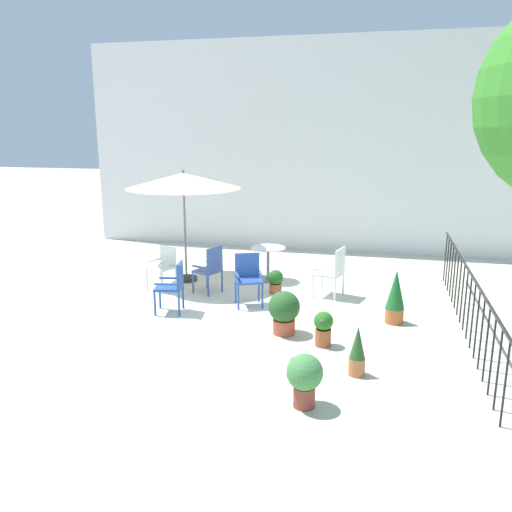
{
  "coord_description": "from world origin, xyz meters",
  "views": [
    {
      "loc": [
        2.13,
        -8.35,
        3.12
      ],
      "look_at": [
        0.0,
        0.48,
        0.9
      ],
      "focal_mm": 36.59,
      "sensor_mm": 36.0,
      "label": 1
    }
  ],
  "objects_px": {
    "cafe_table_0": "(268,257)",
    "potted_plant_1": "(357,352)",
    "patio_chair_4": "(173,284)",
    "potted_plant_3": "(323,327)",
    "patio_chair_3": "(333,270)",
    "potted_plant_4": "(304,376)",
    "patio_chair_2": "(164,264)",
    "patio_chair_1": "(210,267)",
    "patio_chair_0": "(248,275)",
    "potted_plant_0": "(395,297)",
    "potted_plant_2": "(284,310)",
    "potted_plant_5": "(275,281)",
    "patio_umbrella_0": "(183,181)"
  },
  "relations": [
    {
      "from": "patio_chair_3",
      "to": "potted_plant_5",
      "type": "bearing_deg",
      "value": -177.92
    },
    {
      "from": "cafe_table_0",
      "to": "patio_chair_2",
      "type": "height_order",
      "value": "patio_chair_2"
    },
    {
      "from": "potted_plant_2",
      "to": "patio_chair_4",
      "type": "bearing_deg",
      "value": 166.09
    },
    {
      "from": "patio_chair_1",
      "to": "cafe_table_0",
      "type": "bearing_deg",
      "value": 51.3
    },
    {
      "from": "cafe_table_0",
      "to": "potted_plant_1",
      "type": "distance_m",
      "value": 4.49
    },
    {
      "from": "patio_chair_1",
      "to": "potted_plant_4",
      "type": "distance_m",
      "value": 4.52
    },
    {
      "from": "cafe_table_0",
      "to": "potted_plant_1",
      "type": "bearing_deg",
      "value": -62.88
    },
    {
      "from": "potted_plant_2",
      "to": "potted_plant_5",
      "type": "xyz_separation_m",
      "value": [
        -0.54,
        1.99,
        -0.13
      ]
    },
    {
      "from": "patio_chair_2",
      "to": "patio_chair_1",
      "type": "bearing_deg",
      "value": -4.34
    },
    {
      "from": "potted_plant_5",
      "to": "potted_plant_4",
      "type": "bearing_deg",
      "value": -74.18
    },
    {
      "from": "patio_umbrella_0",
      "to": "potted_plant_3",
      "type": "distance_m",
      "value": 4.58
    },
    {
      "from": "cafe_table_0",
      "to": "potted_plant_5",
      "type": "distance_m",
      "value": 0.93
    },
    {
      "from": "patio_chair_1",
      "to": "patio_chair_2",
      "type": "bearing_deg",
      "value": 175.66
    },
    {
      "from": "patio_chair_2",
      "to": "patio_chair_3",
      "type": "height_order",
      "value": "patio_chair_3"
    },
    {
      "from": "potted_plant_4",
      "to": "potted_plant_0",
      "type": "bearing_deg",
      "value": 70.65
    },
    {
      "from": "patio_chair_2",
      "to": "potted_plant_2",
      "type": "bearing_deg",
      "value": -32.65
    },
    {
      "from": "patio_chair_4",
      "to": "patio_chair_2",
      "type": "bearing_deg",
      "value": 119.64
    },
    {
      "from": "patio_chair_0",
      "to": "potted_plant_1",
      "type": "height_order",
      "value": "patio_chair_0"
    },
    {
      "from": "patio_umbrella_0",
      "to": "patio_chair_1",
      "type": "relative_size",
      "value": 2.51
    },
    {
      "from": "potted_plant_2",
      "to": "potted_plant_5",
      "type": "relative_size",
      "value": 1.47
    },
    {
      "from": "potted_plant_0",
      "to": "potted_plant_1",
      "type": "relative_size",
      "value": 1.35
    },
    {
      "from": "patio_umbrella_0",
      "to": "patio_chair_2",
      "type": "bearing_deg",
      "value": -109.33
    },
    {
      "from": "potted_plant_1",
      "to": "potted_plant_4",
      "type": "bearing_deg",
      "value": -120.12
    },
    {
      "from": "patio_chair_3",
      "to": "potted_plant_3",
      "type": "distance_m",
      "value": 2.38
    },
    {
      "from": "patio_chair_2",
      "to": "potted_plant_3",
      "type": "distance_m",
      "value": 4.02
    },
    {
      "from": "patio_chair_1",
      "to": "potted_plant_0",
      "type": "relative_size",
      "value": 1.04
    },
    {
      "from": "patio_chair_0",
      "to": "potted_plant_2",
      "type": "height_order",
      "value": "patio_chair_0"
    },
    {
      "from": "patio_chair_4",
      "to": "patio_chair_3",
      "type": "bearing_deg",
      "value": 30.25
    },
    {
      "from": "patio_chair_1",
      "to": "potted_plant_3",
      "type": "xyz_separation_m",
      "value": [
        2.41,
        -2.03,
        -0.24
      ]
    },
    {
      "from": "cafe_table_0",
      "to": "patio_chair_3",
      "type": "xyz_separation_m",
      "value": [
        1.43,
        -0.79,
        0.03
      ]
    },
    {
      "from": "patio_chair_4",
      "to": "potted_plant_5",
      "type": "height_order",
      "value": "patio_chair_4"
    },
    {
      "from": "potted_plant_2",
      "to": "patio_chair_0",
      "type": "bearing_deg",
      "value": 126.25
    },
    {
      "from": "patio_chair_0",
      "to": "potted_plant_5",
      "type": "height_order",
      "value": "patio_chair_0"
    },
    {
      "from": "patio_chair_3",
      "to": "patio_chair_4",
      "type": "xyz_separation_m",
      "value": [
        -2.61,
        -1.52,
        -0.02
      ]
    },
    {
      "from": "potted_plant_1",
      "to": "potted_plant_3",
      "type": "distance_m",
      "value": 1.0
    },
    {
      "from": "patio_chair_1",
      "to": "potted_plant_4",
      "type": "xyz_separation_m",
      "value": [
        2.39,
        -3.83,
        -0.15
      ]
    },
    {
      "from": "potted_plant_2",
      "to": "potted_plant_4",
      "type": "distance_m",
      "value": 2.22
    },
    {
      "from": "patio_chair_2",
      "to": "patio_chair_4",
      "type": "xyz_separation_m",
      "value": [
        0.72,
        -1.27,
        0.01
      ]
    },
    {
      "from": "cafe_table_0",
      "to": "patio_chair_2",
      "type": "distance_m",
      "value": 2.17
    },
    {
      "from": "patio_chair_3",
      "to": "potted_plant_4",
      "type": "xyz_separation_m",
      "value": [
        0.06,
        -4.16,
        -0.16
      ]
    },
    {
      "from": "potted_plant_2",
      "to": "potted_plant_4",
      "type": "relative_size",
      "value": 1.08
    },
    {
      "from": "patio_chair_1",
      "to": "potted_plant_0",
      "type": "bearing_deg",
      "value": -13.27
    },
    {
      "from": "patio_chair_4",
      "to": "patio_chair_1",
      "type": "bearing_deg",
      "value": 76.7
    },
    {
      "from": "patio_chair_3",
      "to": "potted_plant_4",
      "type": "relative_size",
      "value": 1.49
    },
    {
      "from": "patio_chair_4",
      "to": "potted_plant_2",
      "type": "height_order",
      "value": "patio_chair_4"
    },
    {
      "from": "patio_chair_0",
      "to": "patio_chair_3",
      "type": "bearing_deg",
      "value": 29.16
    },
    {
      "from": "patio_chair_0",
      "to": "patio_chair_3",
      "type": "relative_size",
      "value": 0.99
    },
    {
      "from": "potted_plant_3",
      "to": "patio_chair_4",
      "type": "bearing_deg",
      "value": 162.68
    },
    {
      "from": "patio_chair_4",
      "to": "potted_plant_3",
      "type": "relative_size",
      "value": 1.71
    },
    {
      "from": "patio_umbrella_0",
      "to": "potted_plant_2",
      "type": "distance_m",
      "value": 3.9
    }
  ]
}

